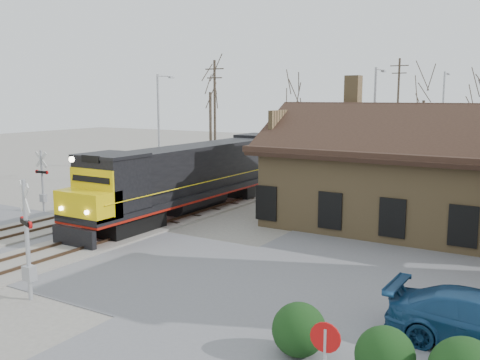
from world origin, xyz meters
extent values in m
plane|color=#9E988E|center=(0.00, 0.00, 0.00)|extent=(140.00, 140.00, 0.00)
cube|color=slate|center=(0.00, 0.00, 0.01)|extent=(60.00, 9.00, 0.03)
cube|color=#9E988E|center=(0.00, 15.00, 0.06)|extent=(3.40, 90.00, 0.12)
cube|color=#473323|center=(-0.72, 15.00, 0.17)|extent=(0.08, 90.00, 0.14)
cube|color=#473323|center=(0.72, 15.00, 0.17)|extent=(0.08, 90.00, 0.14)
cube|color=#9E988E|center=(-4.50, 15.00, 0.06)|extent=(3.40, 90.00, 0.12)
cube|color=#473323|center=(-5.22, 15.00, 0.17)|extent=(0.08, 90.00, 0.14)
cube|color=#473323|center=(-3.78, 15.00, 0.17)|extent=(0.08, 90.00, 0.14)
cube|color=olive|center=(12.00, 12.00, 2.00)|extent=(14.00, 8.00, 4.00)
cube|color=black|center=(12.00, 12.00, 4.10)|extent=(15.20, 9.20, 0.30)
cube|color=black|center=(12.00, 9.70, 5.10)|extent=(15.00, 4.71, 2.66)
cube|color=black|center=(12.00, 14.30, 5.10)|extent=(15.00, 4.71, 2.66)
cube|color=olive|center=(8.00, 13.50, 6.80)|extent=(0.80, 0.80, 2.20)
cube|color=black|center=(0.00, 3.42, 0.50)|extent=(2.28, 3.65, 0.91)
cube|color=black|center=(0.00, 15.27, 0.50)|extent=(2.28, 3.65, 0.91)
cube|color=black|center=(0.00, 9.34, 1.23)|extent=(2.74, 18.24, 0.32)
cube|color=#97150A|center=(0.00, 9.34, 1.03)|extent=(2.76, 18.24, 0.11)
cube|color=black|center=(0.00, 10.48, 2.64)|extent=(2.37, 13.22, 2.55)
cube|color=black|center=(0.00, 2.60, 2.64)|extent=(2.74, 2.55, 2.55)
cube|color=yellow|center=(0.00, 1.05, 1.87)|extent=(2.74, 1.64, 1.28)
cube|color=black|center=(0.00, 0.13, 0.50)|extent=(2.55, 0.25, 0.91)
cylinder|color=#FFF2CC|center=(0.00, 0.21, 4.01)|extent=(0.26, 0.10, 0.26)
cube|color=black|center=(0.00, 22.15, 0.50)|extent=(2.28, 3.65, 0.91)
cube|color=black|center=(0.00, 34.01, 0.50)|extent=(2.28, 3.65, 0.91)
cube|color=black|center=(0.00, 28.08, 1.23)|extent=(2.74, 18.24, 0.32)
cube|color=#97150A|center=(0.00, 28.08, 1.03)|extent=(2.76, 18.24, 0.11)
cube|color=black|center=(0.00, 29.22, 2.64)|extent=(2.37, 13.22, 2.55)
cube|color=black|center=(0.00, 21.33, 2.64)|extent=(2.74, 2.55, 2.55)
cube|color=black|center=(0.00, 19.78, 1.87)|extent=(2.74, 1.64, 1.28)
cube|color=black|center=(0.00, 18.86, 0.50)|extent=(2.55, 0.25, 0.91)
cylinder|color=#A5A8AD|center=(3.51, -4.87, 2.04)|extent=(0.14, 0.14, 4.08)
cube|color=silver|center=(3.51, -4.87, 3.47)|extent=(1.01, 0.44, 1.07)
cube|color=silver|center=(3.51, -4.87, 3.47)|extent=(1.01, 0.44, 1.07)
cube|color=black|center=(3.51, -4.87, 2.65)|extent=(0.91, 0.48, 0.15)
cylinder|color=#B20C0C|center=(3.09, -4.70, 2.65)|extent=(0.26, 0.17, 0.24)
cylinder|color=#B20C0C|center=(3.94, -5.04, 2.65)|extent=(0.26, 0.17, 0.24)
cube|color=#A5A8AD|center=(3.51, -4.87, 0.92)|extent=(0.41, 0.31, 0.51)
cylinder|color=#A5A8AD|center=(-7.58, 4.55, 1.82)|extent=(0.13, 0.13, 3.65)
cube|color=silver|center=(-7.58, 4.55, 3.10)|extent=(0.96, 0.09, 0.95)
cube|color=silver|center=(-7.58, 4.55, 3.10)|extent=(0.96, 0.09, 0.95)
cube|color=black|center=(-7.58, 4.55, 2.37)|extent=(0.83, 0.19, 0.14)
cylinder|color=#B20C0C|center=(-7.17, 4.57, 2.37)|extent=(0.22, 0.09, 0.22)
cylinder|color=#B20C0C|center=(-7.99, 4.53, 2.37)|extent=(0.22, 0.09, 0.22)
cube|color=#A5A8AD|center=(-7.58, 4.55, 0.82)|extent=(0.36, 0.27, 0.46)
cylinder|color=#B20C0C|center=(14.55, -6.14, 1.88)|extent=(0.66, 0.07, 0.66)
sphere|color=black|center=(12.86, -3.75, 0.71)|extent=(1.43, 1.43, 1.43)
sphere|color=black|center=(15.19, -4.00, 0.71)|extent=(1.41, 1.41, 1.41)
cylinder|color=#A5A8AD|center=(-8.69, 16.49, 4.21)|extent=(0.18, 0.18, 8.42)
cylinder|color=#A5A8AD|center=(-8.69, 17.39, 8.32)|extent=(0.12, 1.80, 0.12)
cube|color=#A5A8AD|center=(-8.69, 18.19, 8.22)|extent=(0.25, 0.50, 0.12)
cylinder|color=#A5A8AD|center=(7.40, 19.49, 4.32)|extent=(0.18, 0.18, 8.64)
cylinder|color=#A5A8AD|center=(7.40, 20.39, 8.54)|extent=(0.12, 1.80, 0.12)
cube|color=#A5A8AD|center=(7.40, 21.19, 8.44)|extent=(0.25, 0.50, 0.12)
cylinder|color=#A5A8AD|center=(8.98, 34.06, 4.45)|extent=(0.18, 0.18, 8.91)
cylinder|color=#A5A8AD|center=(8.98, 34.96, 8.81)|extent=(0.12, 1.80, 0.12)
cube|color=#A5A8AD|center=(8.98, 35.76, 8.71)|extent=(0.25, 0.50, 0.12)
cylinder|color=#382D23|center=(-9.46, 25.44, 5.01)|extent=(0.24, 0.24, 10.02)
cube|color=#382D23|center=(-9.46, 25.44, 9.22)|extent=(2.00, 0.10, 0.10)
cube|color=#382D23|center=(-9.46, 25.44, 8.42)|extent=(1.60, 0.10, 0.10)
cylinder|color=#382D23|center=(2.32, 44.05, 5.43)|extent=(0.24, 0.24, 10.87)
cube|color=#382D23|center=(2.32, 44.05, 10.07)|extent=(2.00, 0.10, 0.10)
cube|color=#382D23|center=(2.32, 44.05, 9.27)|extent=(1.60, 0.10, 0.10)
cylinder|color=#382D23|center=(-15.65, 33.73, 3.62)|extent=(0.32, 0.32, 7.23)
cylinder|color=#382D23|center=(-6.96, 37.10, 3.00)|extent=(0.32, 0.32, 5.99)
cylinder|color=#382D23|center=(4.78, 45.41, 3.16)|extent=(0.32, 0.32, 6.32)
cylinder|color=#382D23|center=(10.62, 43.18, 2.87)|extent=(0.32, 0.32, 5.74)
camera|label=1|loc=(18.39, -15.80, 6.73)|focal=40.00mm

